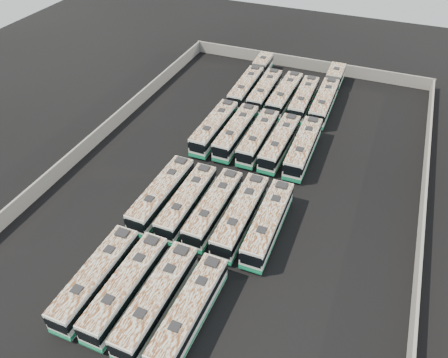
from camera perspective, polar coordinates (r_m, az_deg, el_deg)
ground at (r=57.05m, az=1.97°, el=-0.38°), size 140.00×140.00×0.00m
perimeter_wall at (r=56.35m, az=1.99°, el=0.48°), size 45.20×73.20×2.20m
bus_front_far_left at (r=45.67m, az=-16.31°, el=-12.31°), size 2.59×12.02×3.39m
bus_front_left at (r=44.25m, az=-12.62°, el=-13.62°), size 2.74×12.17×3.42m
bus_front_center at (r=42.85m, az=-8.73°, el=-15.28°), size 2.79×12.33×3.46m
bus_front_right at (r=41.79m, az=-4.53°, el=-16.92°), size 2.81×12.03×3.38m
bus_midfront_far_left at (r=53.00m, az=-8.11°, el=-1.98°), size 2.79×12.29×3.45m
bus_midfront_left at (r=51.74m, az=-4.83°, el=-2.98°), size 2.53×11.84×3.33m
bus_midfront_center at (r=50.78m, az=-1.34°, el=-3.81°), size 2.72×11.90×3.34m
bus_midfront_right at (r=49.79m, az=2.19°, el=-4.79°), size 2.63×12.31×3.47m
bus_midfront_far_right at (r=49.16m, az=5.78°, el=-5.75°), size 2.71×12.26×3.45m
bus_midback_far_left at (r=64.39m, az=-1.26°, el=6.73°), size 2.72×12.25×3.44m
bus_midback_left at (r=63.45m, az=1.60°, el=6.15°), size 2.65×12.08×3.40m
bus_midback_center at (r=62.51m, az=4.48°, el=5.44°), size 2.54×11.84×3.33m
bus_midback_right at (r=61.72m, az=7.30°, el=4.74°), size 2.79×11.92×3.34m
bus_midback_far_right at (r=61.13m, az=10.31°, el=4.07°), size 2.72×12.31×3.46m
bus_back_far_left at (r=78.06m, az=3.64°, el=12.81°), size 2.89×18.42×3.33m
bus_back_left at (r=74.44m, az=5.34°, el=11.34°), size 2.68×11.98×3.37m
bus_back_center at (r=73.60m, az=7.92°, el=10.82°), size 2.85×12.29×3.45m
bus_back_right at (r=73.00m, az=10.36°, el=10.24°), size 2.72×11.87×3.33m
bus_back_far_right at (r=75.42m, az=13.41°, el=10.83°), size 2.80×18.94×3.43m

